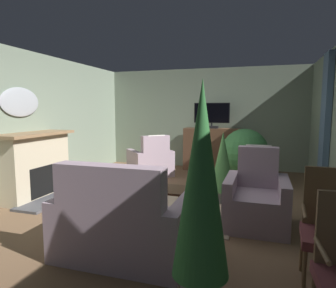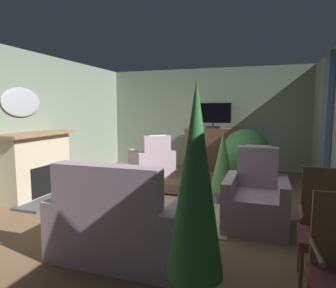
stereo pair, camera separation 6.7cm
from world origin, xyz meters
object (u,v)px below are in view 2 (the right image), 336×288
object	(u,v)px
wall_mirror_oval	(22,102)
potted_plant_small_fern_corner	(246,152)
armchair_beside_cabinet	(152,162)
fireplace	(36,166)
tv_remote	(142,183)
folded_newspaper	(152,186)
potted_plant_leafy_by_curtain	(195,196)
tv_cabinet	(213,150)
sofa_floral	(121,226)
armchair_facing_sofa	(256,201)
side_chair_mid_row	(325,227)
television	(213,115)
potted_plant_on_hearth_side	(223,165)
cat	(82,205)
coffee_table	(150,191)

from	to	relation	value
wall_mirror_oval	potted_plant_small_fern_corner	bearing A→B (deg)	27.68
wall_mirror_oval	armchair_beside_cabinet	size ratio (longest dim) A/B	0.71
fireplace	tv_remote	world-z (taller)	fireplace
folded_newspaper	potted_plant_leafy_by_curtain	world-z (taller)	potted_plant_leafy_by_curtain
tv_cabinet	sofa_floral	distance (m)	4.85
armchair_facing_sofa	potted_plant_small_fern_corner	xyz separation A→B (m)	(-0.27, 2.16, 0.35)
wall_mirror_oval	side_chair_mid_row	world-z (taller)	wall_mirror_oval
sofa_floral	armchair_beside_cabinet	size ratio (longest dim) A/B	1.11
wall_mirror_oval	potted_plant_leafy_by_curtain	size ratio (longest dim) A/B	0.50
television	potted_plant_leafy_by_curtain	world-z (taller)	potted_plant_leafy_by_curtain
sofa_floral	potted_plant_on_hearth_side	xyz separation A→B (m)	(0.77, 2.21, 0.31)
potted_plant_on_hearth_side	tv_cabinet	bearing A→B (deg)	102.90
fireplace	side_chair_mid_row	distance (m)	4.64
tv_remote	potted_plant_leafy_by_curtain	world-z (taller)	potted_plant_leafy_by_curtain
fireplace	potted_plant_small_fern_corner	size ratio (longest dim) A/B	1.31
sofa_floral	potted_plant_on_hearth_side	bearing A→B (deg)	70.81
fireplace	potted_plant_on_hearth_side	distance (m)	3.31
folded_newspaper	potted_plant_small_fern_corner	world-z (taller)	potted_plant_small_fern_corner
side_chair_mid_row	potted_plant_small_fern_corner	world-z (taller)	potted_plant_small_fern_corner
sofa_floral	folded_newspaper	bearing A→B (deg)	95.60
wall_mirror_oval	sofa_floral	world-z (taller)	wall_mirror_oval
fireplace	tv_remote	size ratio (longest dim) A/B	9.06
folded_newspaper	sofa_floral	bearing A→B (deg)	-94.30
television	cat	size ratio (longest dim) A/B	1.27
folded_newspaper	side_chair_mid_row	size ratio (longest dim) A/B	0.29
fireplace	tv_remote	xyz separation A→B (m)	(2.17, -0.26, -0.09)
fireplace	television	bearing A→B (deg)	51.14
folded_newspaper	potted_plant_small_fern_corner	distance (m)	2.59
fireplace	tv_cabinet	distance (m)	4.24
side_chair_mid_row	tv_remote	bearing A→B (deg)	153.10
potted_plant_on_hearth_side	folded_newspaper	bearing A→B (deg)	-131.52
sofa_floral	tv_remote	bearing A→B (deg)	103.37
tv_cabinet	armchair_beside_cabinet	size ratio (longest dim) A/B	1.12
tv_cabinet	tv_remote	xyz separation A→B (m)	(-0.47, -3.58, -0.05)
fireplace	side_chair_mid_row	world-z (taller)	fireplace
tv_remote	sofa_floral	bearing A→B (deg)	-134.11
wall_mirror_oval	armchair_facing_sofa	size ratio (longest dim) A/B	0.84
armchair_facing_sofa	potted_plant_leafy_by_curtain	bearing A→B (deg)	-99.85
armchair_facing_sofa	tv_remote	bearing A→B (deg)	-177.00
tv_remote	television	bearing A→B (deg)	25.00
coffee_table	potted_plant_leafy_by_curtain	xyz separation A→B (m)	(1.09, -1.91, 0.57)
fireplace	wall_mirror_oval	size ratio (longest dim) A/B	1.73
cat	coffee_table	bearing A→B (deg)	1.83
sofa_floral	potted_plant_leafy_by_curtain	bearing A→B (deg)	-37.39
wall_mirror_oval	armchair_facing_sofa	bearing A→B (deg)	-2.51
coffee_table	sofa_floral	size ratio (longest dim) A/B	0.77
armchair_facing_sofa	armchair_beside_cabinet	bearing A→B (deg)	135.37
side_chair_mid_row	potted_plant_on_hearth_side	distance (m)	2.41
potted_plant_leafy_by_curtain	wall_mirror_oval	bearing A→B (deg)	148.44
sofa_floral	potted_plant_on_hearth_side	distance (m)	2.36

